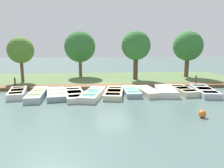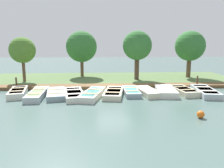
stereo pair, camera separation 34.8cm
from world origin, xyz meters
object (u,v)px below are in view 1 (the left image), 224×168
object	(u,v)px
rowboat_2	(56,94)
buoy	(202,114)
rowboat_9	(183,90)
mooring_post_near	(15,83)
park_tree_left	(80,47)
park_tree_center	(136,46)
rowboat_6	(131,91)
park_tree_right	(188,46)
rowboat_4	(93,94)
rowboat_0	(17,93)
rowboat_1	(37,94)
mooring_post_far	(196,81)
rowboat_3	(74,94)
rowboat_10	(204,91)
rowboat_5	(114,93)
rowboat_8	(166,91)
rowboat_7	(148,91)
park_tree_far_left	(21,50)

from	to	relation	value
rowboat_2	buoy	distance (m)	9.17
rowboat_9	mooring_post_near	world-z (taller)	mooring_post_near
park_tree_left	park_tree_center	bearing A→B (deg)	66.17
rowboat_6	park_tree_right	distance (m)	9.55
rowboat_4	mooring_post_near	bearing A→B (deg)	-103.11
rowboat_0	rowboat_2	world-z (taller)	rowboat_0
rowboat_1	mooring_post_far	size ratio (longest dim) A/B	3.88
mooring_post_far	rowboat_4	bearing A→B (deg)	-70.55
mooring_post_far	rowboat_9	bearing A→B (deg)	-40.90
rowboat_0	rowboat_3	world-z (taller)	rowboat_0
park_tree_right	rowboat_10	bearing A→B (deg)	-12.49
buoy	rowboat_1	bearing A→B (deg)	-117.75
rowboat_5	rowboat_8	distance (m)	3.73
rowboat_6	rowboat_9	world-z (taller)	rowboat_9
rowboat_10	mooring_post_far	xyz separation A→B (m)	(-2.64, 0.62, 0.27)
rowboat_0	mooring_post_near	world-z (taller)	mooring_post_near
buoy	mooring_post_near	bearing A→B (deg)	-123.51
rowboat_7	park_tree_center	distance (m)	6.18
rowboat_1	park_tree_right	xyz separation A→B (m)	(-6.68, 13.01, 3.03)
rowboat_5	park_tree_left	distance (m)	8.85
rowboat_5	rowboat_7	distance (m)	2.40
rowboat_0	rowboat_8	bearing A→B (deg)	76.93
rowboat_1	park_tree_center	bearing A→B (deg)	123.21
mooring_post_near	mooring_post_far	bearing A→B (deg)	90.00
rowboat_9	mooring_post_far	distance (m)	3.15
mooring_post_far	park_tree_left	xyz separation A→B (m)	(-5.19, -9.81, 2.70)
rowboat_6	park_tree_left	world-z (taller)	park_tree_left
rowboat_1	park_tree_right	size ratio (longest dim) A/B	0.77
park_tree_center	park_tree_right	bearing A→B (deg)	100.90
mooring_post_far	park_tree_center	bearing A→B (deg)	-122.17
park_tree_far_left	rowboat_2	bearing A→B (deg)	36.90
mooring_post_near	mooring_post_far	world-z (taller)	same
rowboat_6	rowboat_8	world-z (taller)	rowboat_8
rowboat_10	rowboat_9	bearing A→B (deg)	-91.49
rowboat_3	rowboat_10	xyz separation A→B (m)	(-0.29, 9.11, 0.01)
park_tree_left	rowboat_4	bearing A→B (deg)	9.07
rowboat_6	park_tree_left	bearing A→B (deg)	-151.71
rowboat_8	park_tree_center	size ratio (longest dim) A/B	0.70
rowboat_0	rowboat_6	xyz separation A→B (m)	(-0.02, 7.83, -0.04)
rowboat_1	buoy	distance (m)	10.14
rowboat_6	rowboat_4	bearing A→B (deg)	-74.51
mooring_post_near	park_tree_far_left	world-z (taller)	park_tree_far_left
mooring_post_near	park_tree_center	size ratio (longest dim) A/B	0.20
rowboat_1	rowboat_8	bearing A→B (deg)	89.29
rowboat_1	rowboat_6	size ratio (longest dim) A/B	1.24
rowboat_1	mooring_post_near	distance (m)	3.67
rowboat_0	rowboat_10	size ratio (longest dim) A/B	0.82
rowboat_9	rowboat_10	bearing A→B (deg)	73.10
rowboat_10	rowboat_8	bearing A→B (deg)	-86.26
rowboat_6	park_tree_left	xyz separation A→B (m)	(-7.44, -4.01, 3.00)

